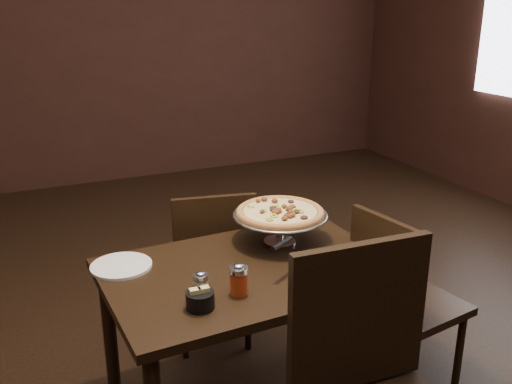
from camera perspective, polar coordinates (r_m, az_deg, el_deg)
name	(u,v)px	position (r m, az deg, el deg)	size (l,w,h in m)	color
room	(268,74)	(2.08, 1.24, 11.74)	(6.04, 7.04, 2.84)	black
dining_table	(250,288)	(2.24, -0.64, -9.61)	(1.12, 0.77, 0.68)	black
pizza_stand	(280,213)	(2.37, 2.42, -2.08)	(0.40, 0.40, 0.16)	silver
parmesan_shaker	(201,285)	(1.99, -5.52, -9.26)	(0.06, 0.06, 0.10)	beige
pepper_flake_shaker	(239,280)	(2.00, -1.74, -8.76)	(0.07, 0.07, 0.12)	maroon
packet_caddy	(200,299)	(1.93, -5.62, -10.64)	(0.10, 0.10, 0.07)	black
napkin_stack	(358,267)	(2.22, 10.15, -7.36)	(0.14, 0.14, 0.02)	white
plate_left	(121,266)	(2.26, -13.33, -7.20)	(0.23, 0.23, 0.01)	white
plate_near	(323,290)	(2.05, 6.68, -9.67)	(0.23, 0.23, 0.01)	white
serving_spatula	(282,244)	(2.08, 2.63, -5.25)	(0.16, 0.16, 0.02)	silver
chair_far	(212,262)	(2.78, -4.38, -7.01)	(0.45, 0.45, 0.82)	black
chair_side	(401,297)	(2.53, 14.27, -10.15)	(0.45, 0.45, 0.84)	black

